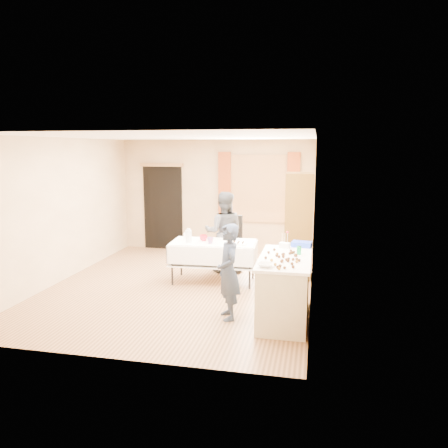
% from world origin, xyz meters
% --- Properties ---
extents(floor, '(4.50, 5.50, 0.02)m').
position_xyz_m(floor, '(0.00, 0.00, -0.01)').
color(floor, '#9E7047').
rests_on(floor, ground).
extents(ceiling, '(4.50, 5.50, 0.02)m').
position_xyz_m(ceiling, '(0.00, 0.00, 2.61)').
color(ceiling, white).
rests_on(ceiling, floor).
extents(wall_back, '(4.50, 0.02, 2.60)m').
position_xyz_m(wall_back, '(0.00, 2.76, 1.30)').
color(wall_back, tan).
rests_on(wall_back, floor).
extents(wall_front, '(4.50, 0.02, 2.60)m').
position_xyz_m(wall_front, '(0.00, -2.76, 1.30)').
color(wall_front, tan).
rests_on(wall_front, floor).
extents(wall_left, '(0.02, 5.50, 2.60)m').
position_xyz_m(wall_left, '(-2.26, 0.00, 1.30)').
color(wall_left, tan).
rests_on(wall_left, floor).
extents(wall_right, '(0.02, 5.50, 2.60)m').
position_xyz_m(wall_right, '(2.26, 0.00, 1.30)').
color(wall_right, tan).
rests_on(wall_right, floor).
extents(window_frame, '(1.32, 0.06, 1.52)m').
position_xyz_m(window_frame, '(1.00, 2.72, 1.50)').
color(window_frame, olive).
rests_on(window_frame, wall_back).
extents(window_pane, '(1.20, 0.02, 1.40)m').
position_xyz_m(window_pane, '(1.00, 2.71, 1.50)').
color(window_pane, white).
rests_on(window_pane, wall_back).
extents(curtain_left, '(0.28, 0.06, 1.65)m').
position_xyz_m(curtain_left, '(0.22, 2.67, 1.50)').
color(curtain_left, brown).
rests_on(curtain_left, wall_back).
extents(curtain_right, '(0.28, 0.06, 1.65)m').
position_xyz_m(curtain_right, '(1.78, 2.67, 1.50)').
color(curtain_right, brown).
rests_on(curtain_right, wall_back).
extents(doorway, '(0.95, 0.04, 2.00)m').
position_xyz_m(doorway, '(-1.30, 2.73, 1.00)').
color(doorway, black).
rests_on(doorway, floor).
extents(door_lintel, '(1.05, 0.06, 0.08)m').
position_xyz_m(door_lintel, '(-1.30, 2.70, 2.02)').
color(door_lintel, olive).
rests_on(door_lintel, wall_back).
extents(cabinet, '(0.50, 0.60, 1.97)m').
position_xyz_m(cabinet, '(1.99, 1.05, 0.98)').
color(cabinet, brown).
rests_on(cabinet, floor).
extents(counter, '(0.71, 1.51, 0.91)m').
position_xyz_m(counter, '(1.89, -1.12, 0.45)').
color(counter, beige).
rests_on(counter, floor).
extents(party_table, '(1.58, 0.87, 0.75)m').
position_xyz_m(party_table, '(0.50, 0.38, 0.45)').
color(party_table, black).
rests_on(party_table, floor).
extents(chair, '(0.55, 0.55, 1.06)m').
position_xyz_m(chair, '(0.57, 1.40, 0.32)').
color(chair, black).
rests_on(chair, floor).
extents(girl, '(0.75, 0.71, 1.38)m').
position_xyz_m(girl, '(1.10, -1.26, 0.69)').
color(girl, '#202A41').
rests_on(girl, floor).
extents(woman, '(0.95, 0.83, 1.59)m').
position_xyz_m(woman, '(0.55, 1.07, 0.79)').
color(woman, black).
rests_on(woman, floor).
extents(soda_can, '(0.07, 0.07, 0.12)m').
position_xyz_m(soda_can, '(2.07, -0.92, 0.97)').
color(soda_can, '#139F50').
rests_on(soda_can, counter).
extents(mixing_bowl, '(0.25, 0.25, 0.05)m').
position_xyz_m(mixing_bowl, '(1.68, -1.69, 0.93)').
color(mixing_bowl, white).
rests_on(mixing_bowl, counter).
extents(foam_block, '(0.17, 0.14, 0.08)m').
position_xyz_m(foam_block, '(1.84, -0.55, 0.95)').
color(foam_block, white).
rests_on(foam_block, counter).
extents(blue_basket, '(0.33, 0.24, 0.08)m').
position_xyz_m(blue_basket, '(2.09, -0.41, 0.95)').
color(blue_basket, blue).
rests_on(blue_basket, counter).
extents(pitcher, '(0.13, 0.13, 0.22)m').
position_xyz_m(pitcher, '(0.08, 0.24, 0.86)').
color(pitcher, silver).
rests_on(pitcher, party_table).
extents(cup_red, '(0.16, 0.16, 0.11)m').
position_xyz_m(cup_red, '(0.31, 0.40, 0.81)').
color(cup_red, red).
rests_on(cup_red, party_table).
extents(cup_rainbow, '(0.12, 0.12, 0.11)m').
position_xyz_m(cup_rainbow, '(0.48, 0.23, 0.80)').
color(cup_rainbow, red).
rests_on(cup_rainbow, party_table).
extents(small_bowl, '(0.18, 0.18, 0.05)m').
position_xyz_m(small_bowl, '(0.80, 0.48, 0.77)').
color(small_bowl, white).
rests_on(small_bowl, party_table).
extents(pastry_tray, '(0.29, 0.21, 0.02)m').
position_xyz_m(pastry_tray, '(0.98, 0.26, 0.76)').
color(pastry_tray, white).
rests_on(pastry_tray, party_table).
extents(bottle, '(0.08, 0.09, 0.16)m').
position_xyz_m(bottle, '(-0.06, 0.53, 0.83)').
color(bottle, white).
rests_on(bottle, party_table).
extents(cake_balls, '(0.50, 1.06, 0.04)m').
position_xyz_m(cake_balls, '(1.90, -1.27, 0.93)').
color(cake_balls, '#3F2314').
rests_on(cake_balls, counter).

